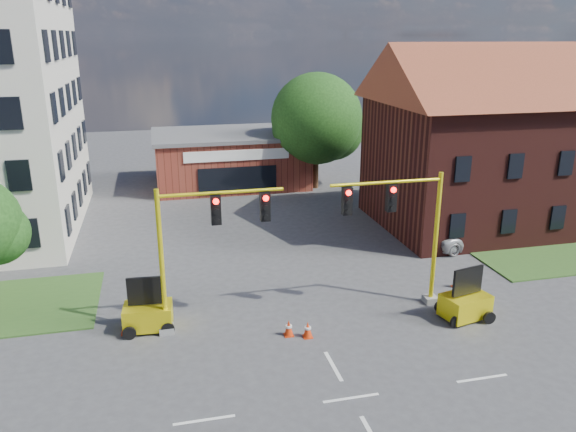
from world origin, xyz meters
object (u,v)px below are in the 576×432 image
Objects in this scene: trailer_west at (148,314)px; pickup_white at (464,234)px; signal_mast_east at (403,225)px; signal_mast_west at (202,241)px; trailer_east at (465,303)px.

trailer_west is 0.45× the size of pickup_white.
trailer_west is (-11.07, 0.50, -3.21)m from signal_mast_east.
signal_mast_west is 2.74× the size of trailer_east.
trailer_east is 9.33m from pickup_white.
trailer_east reaches higher than pickup_white.
signal_mast_west is 1.22× the size of pickup_white.
pickup_white is (18.08, 5.89, -0.00)m from trailer_west.
trailer_west is at bearing 168.12° from signal_mast_west.
signal_mast_east is 11.54m from trailer_west.
signal_mast_west reaches higher than pickup_white.
trailer_east is at bearing -35.76° from signal_mast_east.
trailer_east is (11.09, -1.72, -3.21)m from signal_mast_west.
trailer_west reaches higher than pickup_white.
trailer_west is (-2.36, 0.50, -3.21)m from signal_mast_west.
signal_mast_east reaches higher than pickup_white.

